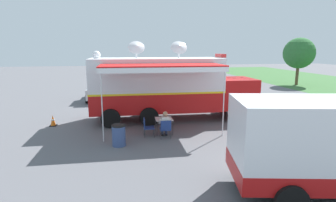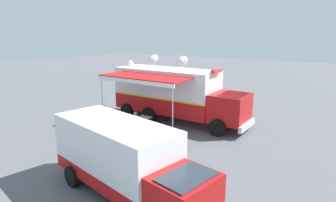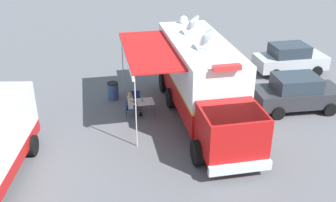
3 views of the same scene
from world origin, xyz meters
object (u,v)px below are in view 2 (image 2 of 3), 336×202
(traffic_cone, at_px, (106,105))
(folding_chair_beside_table, at_px, (129,120))
(command_truck, at_px, (175,93))
(support_truck, at_px, (124,160))
(seated_responder, at_px, (137,121))
(folding_table, at_px, (143,118))
(car_behind_truck, at_px, (208,96))
(car_far_corner, at_px, (174,87))
(trash_bin, at_px, (103,121))
(water_bottle, at_px, (142,116))
(folding_chair_at_table, at_px, (135,124))

(traffic_cone, bearing_deg, folding_chair_beside_table, 61.09)
(command_truck, relative_size, support_truck, 1.35)
(seated_responder, relative_size, traffic_cone, 2.16)
(folding_table, bearing_deg, folding_chair_beside_table, -67.43)
(command_truck, xyz_separation_m, car_behind_truck, (-4.77, 0.21, -1.07))
(support_truck, relative_size, car_far_corner, 1.67)
(folding_chair_beside_table, distance_m, car_behind_truck, 7.89)
(trash_bin, relative_size, car_behind_truck, 0.21)
(command_truck, relative_size, folding_chair_beside_table, 10.95)
(command_truck, distance_m, water_bottle, 3.00)
(seated_responder, relative_size, car_behind_truck, 0.29)
(command_truck, bearing_deg, folding_chair_beside_table, -28.56)
(folding_chair_beside_table, bearing_deg, folding_chair_at_table, 60.90)
(folding_chair_beside_table, xyz_separation_m, car_far_corner, (-9.70, -2.75, 0.37))
(car_far_corner, bearing_deg, folding_table, 21.05)
(folding_chair_at_table, distance_m, traffic_cone, 6.33)
(folding_table, relative_size, traffic_cone, 1.40)
(folding_chair_beside_table, distance_m, trash_bin, 1.62)
(water_bottle, bearing_deg, folding_table, -168.10)
(water_bottle, height_order, seated_responder, seated_responder)
(command_truck, relative_size, folding_table, 11.73)
(water_bottle, bearing_deg, traffic_cone, -113.21)
(folding_chair_beside_table, height_order, car_far_corner, car_far_corner)
(seated_responder, distance_m, trash_bin, 2.21)
(traffic_cone, xyz_separation_m, support_truck, (8.62, 9.71, 1.11))
(command_truck, height_order, trash_bin, command_truck)
(traffic_cone, height_order, car_far_corner, car_far_corner)
(trash_bin, relative_size, traffic_cone, 1.57)
(folding_chair_beside_table, xyz_separation_m, car_behind_truck, (-7.68, 1.79, 0.37))
(folding_table, height_order, folding_chair_at_table, folding_chair_at_table)
(traffic_cone, bearing_deg, seated_responder, 62.59)
(support_truck, height_order, car_far_corner, support_truck)
(trash_bin, distance_m, traffic_cone, 5.00)
(folding_chair_beside_table, xyz_separation_m, traffic_cone, (-2.61, -4.73, -0.23))
(command_truck, distance_m, support_truck, 9.56)
(car_behind_truck, bearing_deg, trash_bin, -19.46)
(command_truck, xyz_separation_m, folding_table, (2.55, -0.73, -1.27))
(water_bottle, relative_size, folding_chair_beside_table, 0.26)
(seated_responder, relative_size, support_truck, 0.18)
(folding_chair_beside_table, height_order, trash_bin, trash_bin)
(traffic_cone, distance_m, car_behind_truck, 8.28)
(folding_table, height_order, traffic_cone, folding_table)
(folding_table, bearing_deg, folding_chair_at_table, -3.38)
(car_far_corner, bearing_deg, folding_chair_at_table, 19.29)
(support_truck, bearing_deg, traffic_cone, -131.61)
(support_truck, bearing_deg, car_far_corner, -153.81)
(traffic_cone, bearing_deg, trash_bin, 43.80)
(folding_chair_at_table, xyz_separation_m, car_far_corner, (-10.14, -3.55, 0.37))
(water_bottle, distance_m, car_behind_truck, 7.53)
(folding_table, xyz_separation_m, folding_chair_beside_table, (0.35, -0.85, -0.16))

